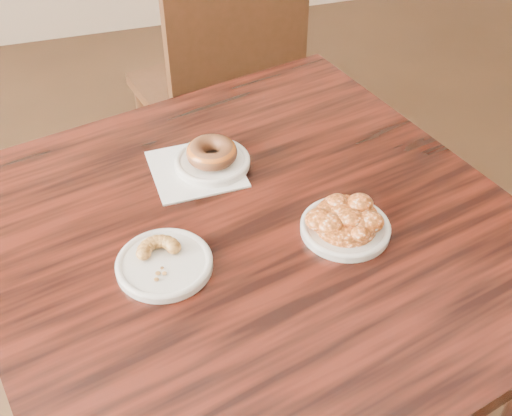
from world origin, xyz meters
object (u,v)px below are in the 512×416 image
object	(u,v)px
glazed_donut	(212,152)
apple_fritter	(346,218)
cruller_fragment	(163,257)
chair_far	(212,92)
cafe_table	(253,356)

from	to	relation	value
glazed_donut	apple_fritter	size ratio (longest dim) A/B	0.64
glazed_donut	cruller_fragment	world-z (taller)	glazed_donut
apple_fritter	cruller_fragment	distance (m)	0.32
chair_far	cruller_fragment	bearing A→B (deg)	60.36
chair_far	glazed_donut	size ratio (longest dim) A/B	9.16
cafe_table	glazed_donut	bearing A→B (deg)	83.44
cruller_fragment	cafe_table	bearing A→B (deg)	15.78
chair_far	cruller_fragment	world-z (taller)	chair_far
glazed_donut	apple_fritter	bearing A→B (deg)	-53.55
chair_far	glazed_donut	world-z (taller)	chair_far
glazed_donut	chair_far	bearing A→B (deg)	77.53
chair_far	glazed_donut	distance (m)	0.83
cafe_table	cruller_fragment	size ratio (longest dim) A/B	10.63
apple_fritter	chair_far	bearing A→B (deg)	90.80
cafe_table	apple_fritter	bearing A→B (deg)	-32.70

